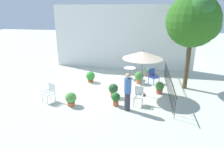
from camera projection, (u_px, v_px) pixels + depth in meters
ground_plane at (113, 89)px, 11.22m from camera, size 60.00×60.00×0.00m
villa_facade at (123, 38)px, 14.48m from camera, size 10.33×0.30×4.63m
terrace_railing at (169, 81)px, 10.49m from camera, size 0.03×5.87×1.01m
shade_tree at (194, 21)px, 10.14m from camera, size 2.88×2.74×5.11m
patio_umbrella_0 at (143, 55)px, 9.72m from camera, size 2.00×2.00×2.40m
cafe_table_0 at (130, 71)px, 12.67m from camera, size 0.78×0.78×0.74m
patio_chair_0 at (153, 75)px, 11.86m from camera, size 0.68×0.68×0.93m
patio_chair_1 at (50, 92)px, 9.53m from camera, size 0.61×0.64×0.91m
patio_chair_2 at (139, 95)px, 9.22m from camera, size 0.46×0.46×0.88m
potted_plant_0 at (160, 87)px, 10.48m from camera, size 0.47×0.47×0.65m
potted_plant_1 at (91, 76)px, 12.13m from camera, size 0.55×0.55×0.67m
potted_plant_2 at (113, 89)px, 10.03m from camera, size 0.49×0.49×0.73m
potted_plant_3 at (139, 77)px, 11.87m from camera, size 0.54×0.54×0.75m
potted_plant_4 at (71, 99)px, 9.16m from camera, size 0.51×0.52×0.66m
potted_plant_5 at (149, 72)px, 13.21m from camera, size 0.36×0.36×0.59m
potted_plant_6 at (116, 98)px, 9.14m from camera, size 0.41×0.41×0.65m
standing_person at (128, 91)px, 8.57m from camera, size 0.33×0.33×1.74m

